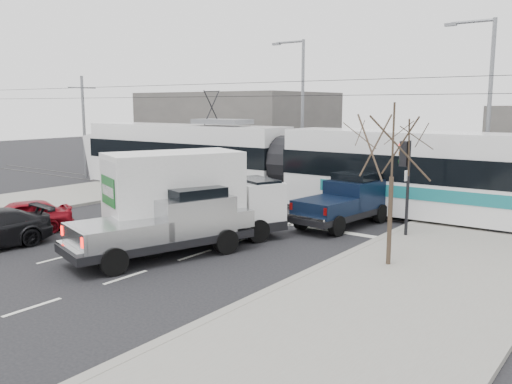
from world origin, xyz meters
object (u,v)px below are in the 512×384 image
Objects in this scene: box_truck at (189,199)px; green_car at (154,211)px; street_lamp_near at (485,104)px; red_car at (20,217)px; street_lamp_far at (300,104)px; tram at (288,164)px; silver_pickup at (170,222)px; navy_pickup at (347,200)px; traffic_signal at (405,167)px; bare_tree at (393,148)px.

box_truck is 3.40m from green_car.
green_car is (-3.07, 1.07, -0.98)m from box_truck.
street_lamp_near is 21.17m from red_car.
green_car is (-9.85, -11.93, -4.41)m from street_lamp_near.
street_lamp_far is at bearing 170.13° from street_lamp_near.
tram is 7.22× the size of red_car.
box_truck is 1.42× the size of green_car.
silver_pickup is at bearing -72.42° from street_lamp_far.
box_truck reaches higher than navy_pickup.
street_lamp_far is 14.71m from green_car.
red_car is (-13.36, -15.81, -4.44)m from street_lamp_near.
red_car is at bearing -146.42° from traffic_signal.
street_lamp_far reaches higher than box_truck.
navy_pickup reaches higher than green_car.
tram is 10.89m from silver_pickup.
traffic_signal is 0.54× the size of silver_pickup.
red_car is (-13.65, -4.31, -3.12)m from bare_tree.
street_lamp_far is 2.28× the size of red_car.
traffic_signal is 7.91m from street_lamp_near.
green_car is at bearing 70.10° from red_car.
navy_pickup is at bearing 65.53° from red_car.
street_lamp_far is 18.45m from red_car.
silver_pickup is (-6.56, -2.97, -2.65)m from bare_tree.
green_car is at bearing -175.28° from box_truck.
tram is 5.33× the size of navy_pickup.
traffic_signal is 10.25m from green_car.
navy_pickup reaches higher than red_car.
street_lamp_near is 11.67m from street_lamp_far.
street_lamp_far is 7.25m from tram.
green_car is at bearing -83.26° from street_lamp_far.
bare_tree is 17.97m from street_lamp_far.
street_lamp_far is 16.09m from box_truck.
bare_tree is at bearing -44.46° from navy_pickup.
navy_pickup is at bearing 129.28° from bare_tree.
red_car is (-3.51, -3.88, -0.03)m from green_car.
box_truck is at bearing 45.36° from red_car.
red_car is (-6.58, -2.81, -1.01)m from box_truck.
navy_pickup is at bearing 88.55° from silver_pickup.
traffic_signal is 0.71× the size of green_car.
bare_tree reaches higher than green_car.
street_lamp_far is 1.78× the size of green_car.
red_car is at bearing -130.19° from street_lamp_near.
traffic_signal is at bearing 55.79° from red_car.
box_truck is 7.08m from navy_pickup.
navy_pickup is at bearing 163.54° from traffic_signal.
street_lamp_far is 0.32× the size of tram.
street_lamp_near is 15.06m from box_truck.
street_lamp_near is 1.78× the size of green_car.
red_car is (-12.52, -8.31, -2.07)m from traffic_signal.
silver_pickup is 8.23m from navy_pickup.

